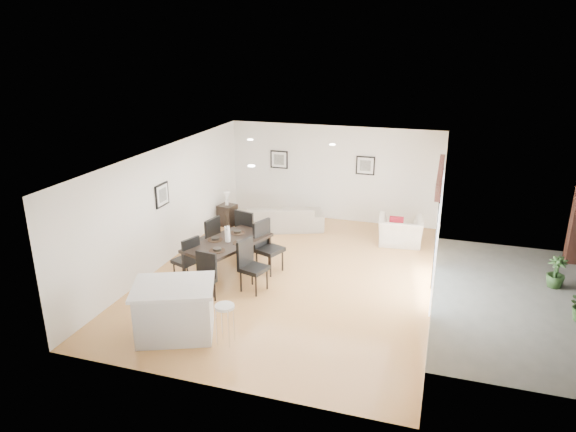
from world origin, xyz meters
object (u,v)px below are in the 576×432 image
(bar_stool, at_px, (225,311))
(side_table, at_px, (227,215))
(dining_table, at_px, (228,245))
(dining_chair_enear, at_px, (250,262))
(coffee_table, at_px, (240,241))
(armchair, at_px, (400,231))
(kitchen_island, at_px, (175,310))
(dining_chair_wnear, at_px, (188,257))
(dining_chair_wfar, at_px, (209,238))
(sofa, at_px, (280,217))
(dining_chair_head, at_px, (204,275))
(dining_chair_efar, at_px, (266,243))
(dining_chair_foot, at_px, (248,230))

(bar_stool, bearing_deg, side_table, 113.48)
(dining_table, relative_size, dining_chair_enear, 1.98)
(coffee_table, bearing_deg, armchair, 41.71)
(dining_table, bearing_deg, kitchen_island, -68.91)
(side_table, relative_size, bar_stool, 0.80)
(dining_chair_enear, distance_m, kitchen_island, 2.10)
(side_table, bearing_deg, bar_stool, -66.52)
(dining_chair_wnear, distance_m, dining_chair_wfar, 0.99)
(dining_chair_enear, relative_size, side_table, 1.88)
(sofa, xyz_separation_m, bar_stool, (0.88, -5.61, 0.29))
(dining_table, xyz_separation_m, side_table, (-1.36, 3.02, -0.44))
(coffee_table, bearing_deg, bar_stool, -50.48)
(bar_stool, bearing_deg, dining_chair_head, 128.84)
(dining_chair_wnear, xyz_separation_m, coffee_table, (0.32, 2.04, -0.38))
(dining_chair_enear, xyz_separation_m, coffee_table, (-1.06, 1.98, -0.42))
(dining_chair_enear, height_order, dining_chair_efar, dining_chair_efar)
(dining_chair_head, height_order, dining_chair_foot, dining_chair_foot)
(dining_chair_enear, bearing_deg, kitchen_island, 178.73)
(dining_table, bearing_deg, dining_chair_foot, 110.62)
(dining_chair_head, xyz_separation_m, side_table, (-1.37, 4.23, -0.27))
(dining_chair_foot, height_order, kitchen_island, dining_chair_foot)
(dining_chair_enear, bearing_deg, dining_chair_efar, 15.93)
(dining_chair_wnear, xyz_separation_m, dining_chair_efar, (1.38, 1.04, 0.08))
(armchair, distance_m, dining_chair_foot, 3.87)
(dining_chair_wfar, xyz_separation_m, bar_stool, (1.71, -2.93, -0.00))
(dining_chair_efar, xyz_separation_m, bar_stool, (0.34, -2.99, -0.02))
(armchair, height_order, dining_chair_head, dining_chair_head)
(sofa, relative_size, dining_chair_enear, 2.13)
(dining_chair_wnear, height_order, dining_chair_foot, dining_chair_foot)
(armchair, height_order, coffee_table, armchair)
(armchair, xyz_separation_m, kitchen_island, (-3.32, -5.47, 0.13))
(armchair, bearing_deg, kitchen_island, 53.01)
(dining_chair_wnear, relative_size, dining_chair_foot, 0.90)
(dining_chair_efar, relative_size, bar_stool, 1.59)
(dining_table, relative_size, dining_chair_wnear, 2.11)
(armchair, distance_m, dining_table, 4.54)
(dining_chair_foot, bearing_deg, armchair, -137.29)
(sofa, relative_size, dining_chair_wnear, 2.28)
(dining_chair_head, relative_size, side_table, 1.74)
(dining_chair_wnear, distance_m, dining_chair_enear, 1.39)
(dining_table, xyz_separation_m, coffee_table, (-0.38, 1.52, -0.54))
(dining_chair_wfar, distance_m, bar_stool, 3.39)
(dining_chair_wnear, height_order, kitchen_island, dining_chair_wnear)
(dining_chair_wfar, xyz_separation_m, dining_chair_foot, (0.66, 0.74, 0.01))
(side_table, distance_m, bar_stool, 5.99)
(armchair, relative_size, dining_table, 0.50)
(sofa, bearing_deg, dining_chair_efar, 79.86)
(sofa, distance_m, dining_chair_foot, 1.97)
(sofa, xyz_separation_m, armchair, (3.24, -0.14, 0.01))
(dining_table, bearing_deg, bar_stool, -48.08)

